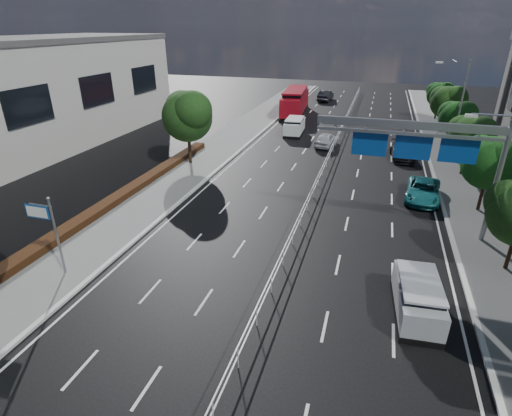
% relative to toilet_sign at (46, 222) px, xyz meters
% --- Properties ---
extents(ground, '(160.00, 160.00, 0.00)m').
position_rel_toilet_sign_xyz_m(ground, '(10.95, 0.00, -2.94)').
color(ground, black).
rests_on(ground, ground).
extents(sidewalk_near, '(5.00, 140.00, 0.14)m').
position_rel_toilet_sign_xyz_m(sidewalk_near, '(-0.55, 0.00, -2.87)').
color(sidewalk_near, slate).
rests_on(sidewalk_near, ground).
extents(kerb_near, '(0.25, 140.00, 0.15)m').
position_rel_toilet_sign_xyz_m(kerb_near, '(1.95, 0.00, -2.87)').
color(kerb_near, silver).
rests_on(kerb_near, ground).
extents(kerb_far, '(0.25, 140.00, 0.15)m').
position_rel_toilet_sign_xyz_m(kerb_far, '(19.95, 0.00, -2.87)').
color(kerb_far, silver).
rests_on(kerb_far, ground).
extents(median_fence, '(0.05, 85.00, 1.02)m').
position_rel_toilet_sign_xyz_m(median_fence, '(10.95, 22.50, -2.42)').
color(median_fence, silver).
rests_on(median_fence, ground).
extents(hedge_near, '(1.00, 36.00, 0.44)m').
position_rel_toilet_sign_xyz_m(hedge_near, '(-2.35, 5.00, -2.58)').
color(hedge_near, black).
rests_on(hedge_near, sidewalk_near).
extents(toilet_sign, '(1.62, 0.18, 4.34)m').
position_rel_toilet_sign_xyz_m(toilet_sign, '(0.00, 0.00, 0.00)').
color(toilet_sign, gray).
rests_on(toilet_sign, ground).
extents(overhead_gantry, '(10.24, 0.38, 7.45)m').
position_rel_toilet_sign_xyz_m(overhead_gantry, '(17.69, 10.05, 2.66)').
color(overhead_gantry, gray).
rests_on(overhead_gantry, ground).
extents(streetlight_far, '(2.78, 2.40, 9.00)m').
position_rel_toilet_sign_xyz_m(streetlight_far, '(21.46, 26.00, 2.27)').
color(streetlight_far, gray).
rests_on(streetlight_far, ground).
extents(near_building, '(12.00, 38.00, 10.00)m').
position_rel_toilet_sign_xyz_m(near_building, '(-19.05, 18.00, 2.06)').
color(near_building, beige).
rests_on(near_building, ground).
extents(near_tree_back, '(4.84, 4.51, 6.69)m').
position_rel_toilet_sign_xyz_m(near_tree_back, '(-0.99, 17.97, 1.67)').
color(near_tree_back, black).
rests_on(near_tree_back, ground).
extents(far_tree_d, '(3.85, 3.59, 5.34)m').
position_rel_toilet_sign_xyz_m(far_tree_d, '(22.20, 14.48, 0.74)').
color(far_tree_d, black).
rests_on(far_tree_d, ground).
extents(far_tree_e, '(3.63, 3.38, 5.13)m').
position_rel_toilet_sign_xyz_m(far_tree_e, '(22.20, 21.98, 0.61)').
color(far_tree_e, black).
rests_on(far_tree_e, ground).
extents(far_tree_f, '(3.52, 3.28, 5.02)m').
position_rel_toilet_sign_xyz_m(far_tree_f, '(22.20, 29.48, 0.55)').
color(far_tree_f, black).
rests_on(far_tree_f, ground).
extents(far_tree_g, '(3.96, 3.69, 5.45)m').
position_rel_toilet_sign_xyz_m(far_tree_g, '(22.20, 36.98, 0.81)').
color(far_tree_g, black).
rests_on(far_tree_g, ground).
extents(far_tree_h, '(3.41, 3.18, 4.91)m').
position_rel_toilet_sign_xyz_m(far_tree_h, '(22.20, 44.48, 0.48)').
color(far_tree_h, black).
rests_on(far_tree_h, ground).
extents(white_minivan, '(2.09, 4.46, 1.90)m').
position_rel_toilet_sign_xyz_m(white_minivan, '(5.80, 31.23, -2.01)').
color(white_minivan, black).
rests_on(white_minivan, ground).
extents(red_bus, '(3.67, 11.72, 3.45)m').
position_rel_toilet_sign_xyz_m(red_bus, '(3.45, 42.55, -1.15)').
color(red_bus, black).
rests_on(red_bus, ground).
extents(near_car_silver, '(2.15, 4.35, 1.43)m').
position_rel_toilet_sign_xyz_m(near_car_silver, '(9.95, 27.47, -2.23)').
color(near_car_silver, silver).
rests_on(near_car_silver, ground).
extents(near_car_dark, '(2.13, 5.15, 1.66)m').
position_rel_toilet_sign_xyz_m(near_car_dark, '(6.16, 54.34, -2.11)').
color(near_car_dark, black).
rests_on(near_car_dark, ground).
extents(silver_minivan, '(2.09, 4.30, 1.74)m').
position_rel_toilet_sign_xyz_m(silver_minivan, '(17.45, 2.00, -2.09)').
color(silver_minivan, black).
rests_on(silver_minivan, ground).
extents(parked_car_teal, '(2.79, 5.18, 1.38)m').
position_rel_toilet_sign_xyz_m(parked_car_teal, '(18.63, 15.59, -2.25)').
color(parked_car_teal, '#196C72').
rests_on(parked_car_teal, ground).
extents(parked_car_dark, '(2.39, 4.89, 1.37)m').
position_rel_toilet_sign_xyz_m(parked_car_dark, '(17.45, 25.31, -2.26)').
color(parked_car_dark, black).
rests_on(parked_car_dark, ground).
extents(pedestrian_a, '(0.69, 0.45, 1.87)m').
position_rel_toilet_sign_xyz_m(pedestrian_a, '(23.92, 18.00, -1.87)').
color(pedestrian_a, gray).
rests_on(pedestrian_a, sidewalk_far).
extents(pedestrian_b, '(1.01, 0.90, 1.72)m').
position_rel_toilet_sign_xyz_m(pedestrian_b, '(22.47, 25.30, -1.94)').
color(pedestrian_b, gray).
rests_on(pedestrian_b, sidewalk_far).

